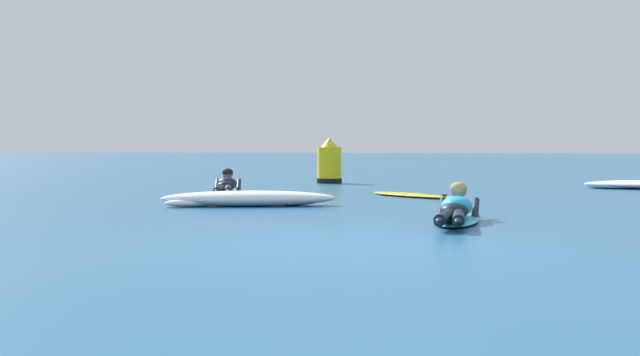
{
  "coord_description": "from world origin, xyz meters",
  "views": [
    {
      "loc": [
        0.91,
        -8.04,
        1.02
      ],
      "look_at": [
        -1.19,
        5.48,
        0.42
      ],
      "focal_mm": 46.08,
      "sensor_mm": 36.0,
      "label": 1
    }
  ],
  "objects_px": {
    "surfer_near": "(456,212)",
    "channel_marker_buoy": "(329,165)",
    "surfer_far": "(226,187)",
    "drifting_surfboard": "(412,195)"
  },
  "relations": [
    {
      "from": "surfer_far",
      "to": "channel_marker_buoy",
      "type": "height_order",
      "value": "channel_marker_buoy"
    },
    {
      "from": "surfer_near",
      "to": "channel_marker_buoy",
      "type": "height_order",
      "value": "channel_marker_buoy"
    },
    {
      "from": "surfer_far",
      "to": "channel_marker_buoy",
      "type": "bearing_deg",
      "value": 73.5
    },
    {
      "from": "surfer_near",
      "to": "surfer_far",
      "type": "bearing_deg",
      "value": 130.71
    },
    {
      "from": "surfer_far",
      "to": "surfer_near",
      "type": "bearing_deg",
      "value": -49.29
    },
    {
      "from": "surfer_near",
      "to": "surfer_far",
      "type": "xyz_separation_m",
      "value": [
        -4.39,
        5.1,
        -0.0
      ]
    },
    {
      "from": "surfer_far",
      "to": "drifting_surfboard",
      "type": "relative_size",
      "value": 1.47
    },
    {
      "from": "channel_marker_buoy",
      "to": "drifting_surfboard",
      "type": "bearing_deg",
      "value": -64.85
    },
    {
      "from": "surfer_near",
      "to": "drifting_surfboard",
      "type": "xyz_separation_m",
      "value": [
        -0.76,
        4.92,
        -0.1
      ]
    },
    {
      "from": "surfer_far",
      "to": "drifting_surfboard",
      "type": "xyz_separation_m",
      "value": [
        3.63,
        -0.18,
        -0.1
      ]
    }
  ]
}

